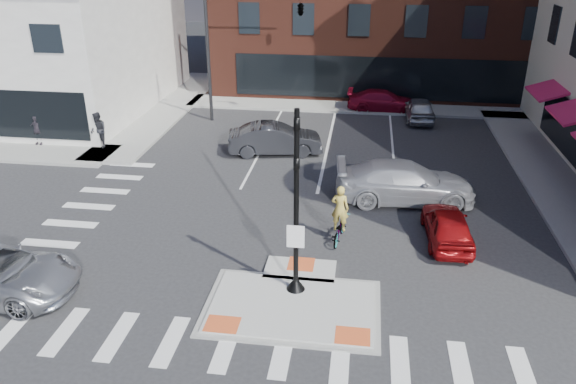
# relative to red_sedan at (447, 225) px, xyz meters

# --- Properties ---
(ground) EXTENTS (120.00, 120.00, 0.00)m
(ground) POSITION_rel_red_sedan_xyz_m (-5.17, -4.48, -0.66)
(ground) COLOR #28282B
(ground) RESTS_ON ground
(refuge_island) EXTENTS (5.40, 4.65, 0.13)m
(refuge_island) POSITION_rel_red_sedan_xyz_m (-5.17, -4.74, -0.61)
(refuge_island) COLOR gray
(refuge_island) RESTS_ON ground
(sidewalk_nw) EXTENTS (23.50, 20.50, 0.15)m
(sidewalk_nw) POSITION_rel_red_sedan_xyz_m (-21.93, 10.81, -0.59)
(sidewalk_nw) COLOR gray
(sidewalk_nw) RESTS_ON ground
(sidewalk_e) EXTENTS (3.00, 24.00, 0.15)m
(sidewalk_e) POSITION_rel_red_sedan_xyz_m (5.63, 5.52, -0.59)
(sidewalk_e) COLOR gray
(sidewalk_e) RESTS_ON ground
(sidewalk_n) EXTENTS (26.00, 3.00, 0.15)m
(sidewalk_n) POSITION_rel_red_sedan_xyz_m (-2.17, 17.52, -0.59)
(sidewalk_n) COLOR gray
(sidewalk_n) RESTS_ON ground
(building_nw) EXTENTS (20.40, 16.40, 14.40)m
(building_nw) POSITION_rel_red_sedan_xyz_m (-27.15, 15.50, 3.57)
(building_nw) COLOR silver
(building_nw) RESTS_ON ground
(signal_pole) EXTENTS (0.60, 0.60, 5.98)m
(signal_pole) POSITION_rel_red_sedan_xyz_m (-5.17, -4.08, 1.69)
(signal_pole) COLOR black
(signal_pole) RESTS_ON refuge_island
(mast_arm_signal) EXTENTS (6.10, 2.24, 8.00)m
(mast_arm_signal) POSITION_rel_red_sedan_xyz_m (-8.65, 13.52, 5.55)
(mast_arm_signal) COLOR black
(mast_arm_signal) RESTS_ON ground
(red_sedan) EXTENTS (1.74, 3.95, 1.32)m
(red_sedan) POSITION_rel_red_sedan_xyz_m (0.00, 0.00, 0.00)
(red_sedan) COLOR #9C0E10
(red_sedan) RESTS_ON ground
(white_pickup) EXTENTS (6.10, 2.87, 1.72)m
(white_pickup) POSITION_rel_red_sedan_xyz_m (-1.40, 3.38, 0.20)
(white_pickup) COLOR silver
(white_pickup) RESTS_ON ground
(bg_car_dark) EXTENTS (5.08, 2.59, 1.60)m
(bg_car_dark) POSITION_rel_red_sedan_xyz_m (-7.83, 8.29, 0.14)
(bg_car_dark) COLOR #2A2B30
(bg_car_dark) RESTS_ON ground
(bg_car_silver) EXTENTS (1.86, 4.26, 1.43)m
(bg_car_silver) POSITION_rel_red_sedan_xyz_m (0.04, 15.36, 0.05)
(bg_car_silver) COLOR #A3A6AA
(bg_car_silver) RESTS_ON ground
(bg_car_red) EXTENTS (4.70, 1.93, 1.36)m
(bg_car_red) POSITION_rel_red_sedan_xyz_m (-2.09, 17.02, 0.02)
(bg_car_red) COLOR maroon
(bg_car_red) RESTS_ON ground
(cyclist) EXTENTS (0.87, 1.85, 2.24)m
(cyclist) POSITION_rel_red_sedan_xyz_m (-3.99, -0.52, 0.09)
(cyclist) COLOR #3F3F44
(cyclist) RESTS_ON ground
(pedestrian_a) EXTENTS (1.18, 1.12, 1.92)m
(pedestrian_a) POSITION_rel_red_sedan_xyz_m (-17.17, 7.52, 0.45)
(pedestrian_a) COLOR black
(pedestrian_a) RESTS_ON sidewalk_nw
(pedestrian_b) EXTENTS (0.95, 0.42, 1.60)m
(pedestrian_b) POSITION_rel_red_sedan_xyz_m (-20.68, 7.52, 0.29)
(pedestrian_b) COLOR #312B35
(pedestrian_b) RESTS_ON sidewalk_nw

